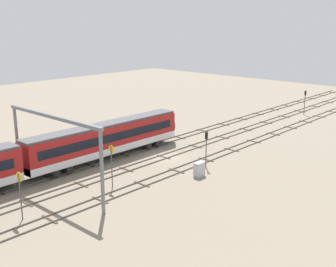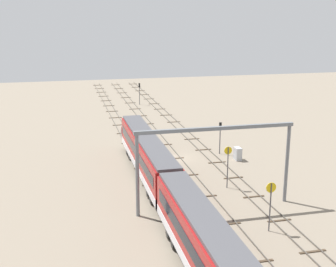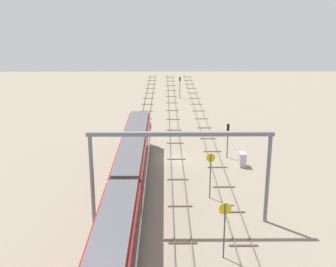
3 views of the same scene
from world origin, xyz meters
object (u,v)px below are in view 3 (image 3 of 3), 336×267
Objects in this scene: signal_light_trackside_approach at (180,84)px; relay_cabinet at (242,159)px; speed_sign_near_foreground at (210,169)px; speed_sign_mid_trackside at (225,222)px; signal_light_trackside_departure at (228,136)px; overhead_gantry at (180,157)px.

signal_light_trackside_approach is 2.73× the size of relay_cabinet.
speed_sign_near_foreground is 50.62m from signal_light_trackside_approach.
signal_light_trackside_departure is at bearing -8.73° from speed_sign_mid_trackside.
relay_cabinet is (-41.36, -6.32, -2.21)m from signal_light_trackside_approach.
overhead_gantry reaches higher than relay_cabinet.
speed_sign_mid_trackside is (-10.88, 0.04, -0.06)m from speed_sign_near_foreground.
speed_sign_near_foreground is 12.91m from signal_light_trackside_departure.
signal_light_trackside_departure is 2.64× the size of relay_cabinet.
speed_sign_mid_trackside is (-5.89, -3.23, -3.22)m from overhead_gantry.
speed_sign_near_foreground is 10.74m from relay_cabinet.
overhead_gantry is 9.42× the size of relay_cabinet.
signal_light_trackside_approach is at bearing -1.98° from overhead_gantry.
speed_sign_near_foreground reaches higher than signal_light_trackside_departure.
relay_cabinet is at bearing -171.31° from signal_light_trackside_approach.
speed_sign_mid_trackside is 2.71× the size of relay_cabinet.
signal_light_trackside_approach is at bearing 1.52° from speed_sign_near_foreground.
speed_sign_mid_trackside is 23.57m from signal_light_trackside_departure.
speed_sign_near_foreground is (4.99, -3.27, -3.16)m from overhead_gantry.
speed_sign_near_foreground reaches higher than signal_light_trackside_approach.
signal_light_trackside_departure is 4.08m from relay_cabinet.
signal_light_trackside_departure is (23.29, -3.58, -0.10)m from speed_sign_mid_trackside.
overhead_gantry is 3.56× the size of signal_light_trackside_departure.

